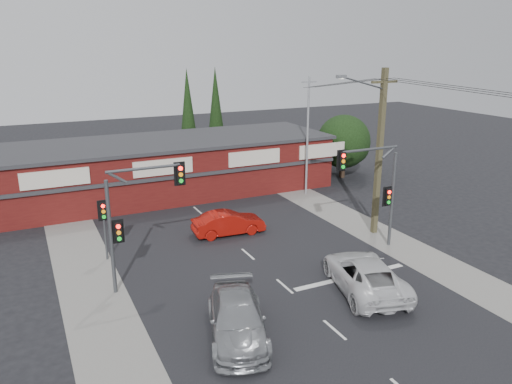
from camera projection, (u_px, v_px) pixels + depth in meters
name	position (u px, v px, depth m)	size (l,w,h in m)	color
ground	(275.00, 278.00, 24.98)	(120.00, 120.00, 0.00)	black
road_strip	(236.00, 244.00, 29.30)	(14.00, 70.00, 0.01)	black
verge_left	(85.00, 271.00, 25.78)	(3.00, 70.00, 0.02)	gray
verge_right	(354.00, 222.00, 32.82)	(3.00, 70.00, 0.02)	gray
stop_line	(351.00, 277.00, 25.13)	(6.50, 0.35, 0.01)	silver
white_suv	(365.00, 274.00, 23.59)	(2.71, 5.88, 1.64)	silver
silver_suv	(237.00, 319.00, 19.81)	(2.20, 5.41, 1.57)	#989A9D
red_sedan	(228.00, 223.00, 30.61)	(1.54, 4.42, 1.46)	#991009
lane_dashes	(233.00, 241.00, 29.68)	(0.12, 48.46, 0.01)	silver
shop_building	(162.00, 167.00, 38.65)	(27.30, 8.40, 4.22)	#490F0E
tree_cluster	(342.00, 144.00, 43.59)	(5.90, 5.10, 5.50)	#2D2116
conifer_near	(188.00, 110.00, 45.62)	(1.80, 1.80, 9.25)	#2D2116
conifer_far	(216.00, 106.00, 48.80)	(1.80, 1.80, 9.25)	#2D2116
traffic_mast_left	(133.00, 210.00, 22.93)	(3.77, 0.27, 5.97)	#47494C
traffic_mast_right	(378.00, 182.00, 27.57)	(3.96, 0.27, 5.97)	#47494C
pedestal_signal	(104.00, 218.00, 26.51)	(0.55, 0.27, 3.38)	#47494C
utility_pole	(378.00, 148.00, 29.49)	(4.38, 0.59, 10.00)	#4C462B
steel_pole	(308.00, 134.00, 37.74)	(1.20, 0.16, 9.00)	gray
power_lines	(459.00, 93.00, 23.78)	(2.01, 29.00, 1.22)	black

